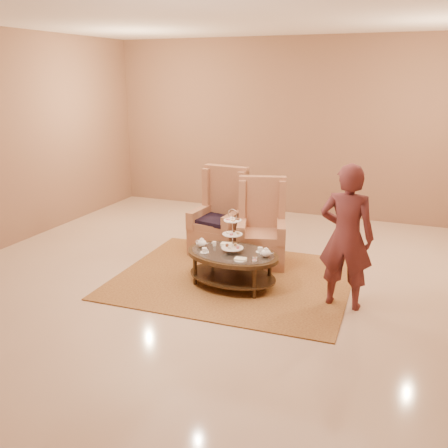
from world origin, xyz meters
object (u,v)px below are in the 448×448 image
at_px(armchair_left, 220,224).
at_px(person, 346,237).
at_px(armchair_right, 261,235).
at_px(tea_table, 232,259).

relative_size(armchair_left, person, 0.76).
relative_size(armchair_right, person, 0.73).
distance_m(tea_table, person, 1.57).
xyz_separation_m(tea_table, person, (1.49, -0.05, 0.50)).
height_order(tea_table, armchair_left, armchair_left).
distance_m(armchair_left, armchair_right, 0.81).
relative_size(tea_table, armchair_left, 1.03).
height_order(tea_table, person, person).
bearing_deg(armchair_right, tea_table, -111.71).
height_order(armchair_right, person, person).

